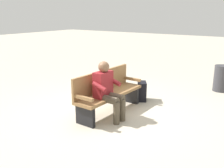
{
  "coord_description": "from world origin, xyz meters",
  "views": [
    {
      "loc": [
        4.18,
        2.92,
        2.09
      ],
      "look_at": [
        0.15,
        0.15,
        0.7
      ],
      "focal_mm": 40.49,
      "sensor_mm": 36.0,
      "label": 1
    }
  ],
  "objects_px": {
    "person_seated": "(108,89)",
    "trash_bin": "(221,78)",
    "backpack": "(142,91)",
    "bench_near": "(108,92)"
  },
  "relations": [
    {
      "from": "person_seated",
      "to": "trash_bin",
      "type": "height_order",
      "value": "person_seated"
    },
    {
      "from": "person_seated",
      "to": "backpack",
      "type": "height_order",
      "value": "person_seated"
    },
    {
      "from": "backpack",
      "to": "trash_bin",
      "type": "distance_m",
      "value": 2.4
    },
    {
      "from": "bench_near",
      "to": "backpack",
      "type": "bearing_deg",
      "value": 168.84
    },
    {
      "from": "bench_near",
      "to": "trash_bin",
      "type": "bearing_deg",
      "value": 152.65
    },
    {
      "from": "trash_bin",
      "to": "bench_near",
      "type": "bearing_deg",
      "value": -29.09
    },
    {
      "from": "bench_near",
      "to": "person_seated",
      "type": "xyz_separation_m",
      "value": [
        0.31,
        0.22,
        0.17
      ]
    },
    {
      "from": "person_seated",
      "to": "bench_near",
      "type": "bearing_deg",
      "value": -142.75
    },
    {
      "from": "trash_bin",
      "to": "person_seated",
      "type": "bearing_deg",
      "value": -23.61
    },
    {
      "from": "person_seated",
      "to": "backpack",
      "type": "distance_m",
      "value": 1.45
    }
  ]
}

